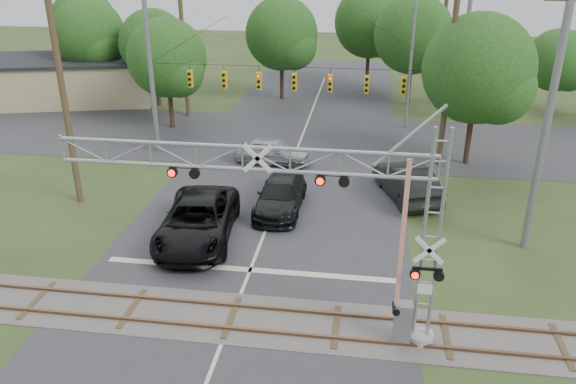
# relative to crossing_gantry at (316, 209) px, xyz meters

# --- Properties ---
(ground) EXTENTS (160.00, 160.00, 0.00)m
(ground) POSITION_rel_crossing_gantry_xyz_m (-3.18, -1.64, -5.02)
(ground) COLOR #2A3C1B
(ground) RESTS_ON ground
(road_main) EXTENTS (14.00, 90.00, 0.02)m
(road_main) POSITION_rel_crossing_gantry_xyz_m (-3.18, 8.36, -5.01)
(road_main) COLOR #2C2C2F
(road_main) RESTS_ON ground
(road_cross) EXTENTS (90.00, 12.00, 0.02)m
(road_cross) POSITION_rel_crossing_gantry_xyz_m (-3.18, 22.36, -5.01)
(road_cross) COLOR #2C2C2F
(road_cross) RESTS_ON ground
(railroad_track) EXTENTS (90.00, 3.20, 0.17)m
(railroad_track) POSITION_rel_crossing_gantry_xyz_m (-3.18, 0.36, -4.99)
(railroad_track) COLOR #544F49
(railroad_track) RESTS_ON ground
(crossing_gantry) EXTENTS (13.20, 1.02, 8.01)m
(crossing_gantry) POSITION_rel_crossing_gantry_xyz_m (0.00, 0.00, 0.00)
(crossing_gantry) COLOR gray
(crossing_gantry) RESTS_ON ground
(traffic_signal_span) EXTENTS (19.34, 0.36, 11.50)m
(traffic_signal_span) POSITION_rel_crossing_gantry_xyz_m (-2.30, 18.36, 0.60)
(traffic_signal_span) COLOR gray
(traffic_signal_span) RESTS_ON ground
(pickup_black) EXTENTS (3.97, 7.44, 1.99)m
(pickup_black) POSITION_rel_crossing_gantry_xyz_m (-6.24, 6.37, -4.03)
(pickup_black) COLOR black
(pickup_black) RESTS_ON ground
(car_dark) EXTENTS (2.42, 5.77, 1.67)m
(car_dark) POSITION_rel_crossing_gantry_xyz_m (-2.81, 10.23, -4.19)
(car_dark) COLOR black
(car_dark) RESTS_ON ground
(sedan_silver) EXTENTS (5.13, 2.48, 1.69)m
(sedan_silver) POSITION_rel_crossing_gantry_xyz_m (-4.41, 17.09, -4.18)
(sedan_silver) COLOR #94969B
(sedan_silver) RESTS_ON ground
(suv_dark) EXTENTS (3.84, 6.21, 1.93)m
(suv_dark) POSITION_rel_crossing_gantry_xyz_m (3.92, 12.83, -4.06)
(suv_dark) COLOR black
(suv_dark) RESTS_ON ground
(commercial_building) EXTENTS (18.24, 12.58, 3.86)m
(commercial_building) POSITION_rel_crossing_gantry_xyz_m (-26.12, 30.52, -3.08)
(commercial_building) COLOR tan
(commercial_building) RESTS_ON ground
(streetlight) EXTENTS (2.63, 0.27, 9.87)m
(streetlight) POSITION_rel_crossing_gantry_xyz_m (4.34, 26.20, 0.49)
(streetlight) COLOR gray
(streetlight) RESTS_ON ground
(utility_poles) EXTENTS (25.27, 26.87, 12.61)m
(utility_poles) POSITION_rel_crossing_gantry_xyz_m (-0.35, 21.25, 0.88)
(utility_poles) COLOR #41311E
(utility_poles) RESTS_ON ground
(treeline) EXTENTS (52.72, 28.16, 9.74)m
(treeline) POSITION_rel_crossing_gantry_xyz_m (-4.86, 31.59, 0.77)
(treeline) COLOR #362218
(treeline) RESTS_ON ground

